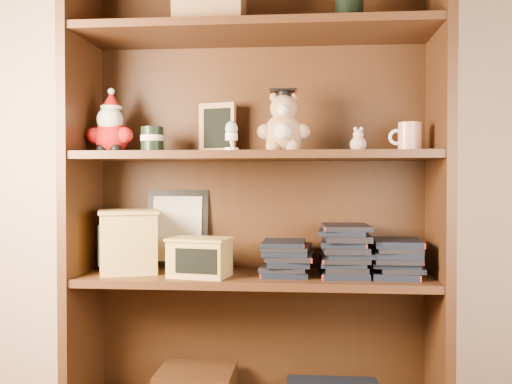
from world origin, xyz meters
The scene contains 16 objects.
bookcase centered at (0.10, 1.36, 0.78)m, with size 1.20×0.35×1.60m.
shelf_lower centered at (0.11, 1.30, 0.54)m, with size 1.14×0.33×0.02m.
shelf_upper centered at (0.11, 1.30, 0.94)m, with size 1.14×0.33×0.02m.
santa_plush centered at (-0.38, 1.30, 1.03)m, with size 0.16×0.11×0.22m.
teachers_tin centered at (-0.24, 1.30, 0.99)m, with size 0.08×0.08×0.09m.
chalkboard_plaque centered at (-0.04, 1.42, 1.04)m, with size 0.14×0.10×0.18m.
egg_cup centered at (0.04, 1.23, 1.00)m, with size 0.05×0.05×0.10m.
grad_teddy_bear centered at (0.20, 1.30, 1.03)m, with size 0.17×0.15×0.21m.
pink_figurine centered at (0.44, 1.30, 0.98)m, with size 0.05×0.05×0.08m.
teacher_mug centered at (0.60, 1.30, 1.00)m, with size 0.10×0.07×0.09m.
certificate_frame centered at (-0.19, 1.44, 0.69)m, with size 0.22×0.06×0.27m.
treats_box centered at (-0.32, 1.30, 0.66)m, with size 0.24×0.24×0.21m.
pencils_box centered at (-0.07, 1.24, 0.61)m, with size 0.21×0.17×0.13m.
book_stack_left centered at (0.21, 1.30, 0.61)m, with size 0.14×0.20×0.11m.
book_stack_mid centered at (0.39, 1.30, 0.63)m, with size 0.14×0.20×0.16m.
book_stack_right centered at (0.56, 1.30, 0.61)m, with size 0.14×0.20×0.11m.
Camera 1 is at (0.29, -0.64, 0.86)m, focal length 42.00 mm.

